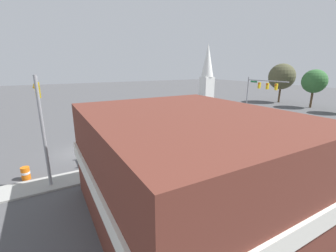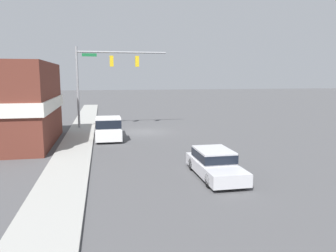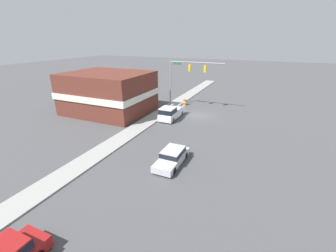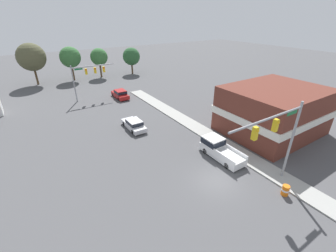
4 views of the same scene
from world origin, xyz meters
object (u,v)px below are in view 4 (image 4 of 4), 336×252
Objects in this scene: car_lead at (134,124)px; construction_barrel at (285,190)px; car_oncoming at (120,94)px; pickup_truck_parked at (218,148)px.

car_lead reaches higher than construction_barrel.
car_oncoming is 4.77× the size of construction_barrel.
car_oncoming is at bearing 94.10° from pickup_truck_parked.
car_lead is at bearing 114.43° from pickup_truck_parked.
car_oncoming reaches higher than car_lead.
car_lead is 13.79m from car_oncoming.
car_lead is 4.78× the size of construction_barrel.
car_lead is 20.02m from construction_barrel.
car_oncoming is at bearing 75.78° from car_lead.
pickup_truck_parked is (5.16, -11.35, 0.22)m from car_lead.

